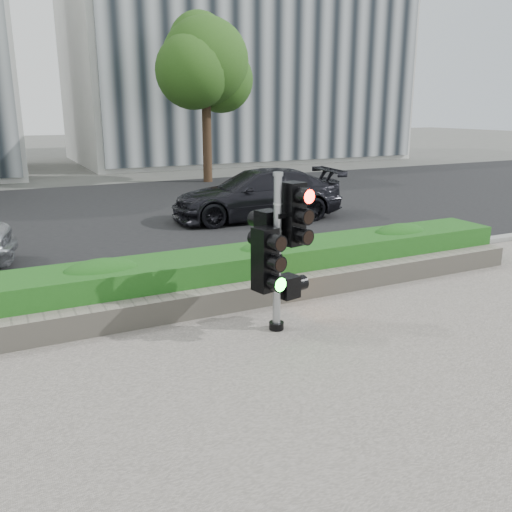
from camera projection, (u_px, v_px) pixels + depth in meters
name	position (u px, v px, depth m)	size (l,w,h in m)	color
ground	(258.00, 372.00, 6.13)	(120.00, 120.00, 0.00)	#51514C
road	(94.00, 217.00, 14.77)	(60.00, 13.00, 0.02)	black
curb	(172.00, 288.00, 8.84)	(60.00, 0.25, 0.12)	gray
stone_wall	(199.00, 303.00, 7.72)	(12.00, 0.32, 0.34)	gray
hedge	(183.00, 280.00, 8.24)	(12.00, 1.00, 0.68)	#37902C
building_right	(234.00, 52.00, 30.86)	(18.00, 10.00, 12.00)	#B7B7B2
tree_right	(204.00, 65.00, 20.73)	(4.10, 3.58, 6.53)	black
traffic_signal	(277.00, 245.00, 6.99)	(0.76, 0.62, 2.10)	black
car_dark	(257.00, 194.00, 14.35)	(1.84, 4.53, 1.31)	black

